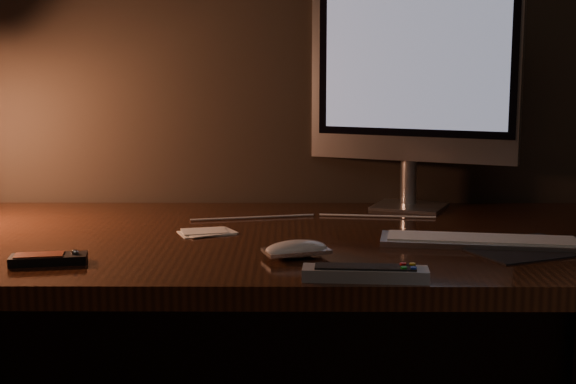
{
  "coord_description": "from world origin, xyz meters",
  "views": [
    {
      "loc": [
        0.04,
        0.28,
        1.09
      ],
      "look_at": [
        0.03,
        1.73,
        0.86
      ],
      "focal_mm": 50.0,
      "sensor_mm": 36.0,
      "label": 1
    }
  ],
  "objects_px": {
    "monitor": "(413,78)",
    "keyboard": "(481,241)",
    "desk": "(276,287)",
    "media_remote": "(48,259)",
    "tv_remote": "(365,273)",
    "mouse": "(297,252)"
  },
  "relations": [
    {
      "from": "monitor",
      "to": "mouse",
      "type": "height_order",
      "value": "monitor"
    },
    {
      "from": "keyboard",
      "to": "media_remote",
      "type": "distance_m",
      "value": 0.79
    },
    {
      "from": "media_remote",
      "to": "desk",
      "type": "bearing_deg",
      "value": 28.42
    },
    {
      "from": "mouse",
      "to": "tv_remote",
      "type": "bearing_deg",
      "value": -72.74
    },
    {
      "from": "keyboard",
      "to": "tv_remote",
      "type": "distance_m",
      "value": 0.35
    },
    {
      "from": "media_remote",
      "to": "mouse",
      "type": "bearing_deg",
      "value": -3.7
    },
    {
      "from": "monitor",
      "to": "keyboard",
      "type": "distance_m",
      "value": 0.49
    },
    {
      "from": "monitor",
      "to": "desk",
      "type": "bearing_deg",
      "value": -120.48
    },
    {
      "from": "monitor",
      "to": "tv_remote",
      "type": "relative_size",
      "value": 2.55
    },
    {
      "from": "media_remote",
      "to": "tv_remote",
      "type": "relative_size",
      "value": 0.66
    },
    {
      "from": "desk",
      "to": "monitor",
      "type": "xyz_separation_m",
      "value": [
        0.31,
        0.23,
        0.43
      ]
    },
    {
      "from": "media_remote",
      "to": "tv_remote",
      "type": "bearing_deg",
      "value": -20.62
    },
    {
      "from": "tv_remote",
      "to": "keyboard",
      "type": "bearing_deg",
      "value": 50.5
    },
    {
      "from": "monitor",
      "to": "media_remote",
      "type": "xyz_separation_m",
      "value": [
        -0.7,
        -0.54,
        -0.3
      ]
    },
    {
      "from": "desk",
      "to": "tv_remote",
      "type": "distance_m",
      "value": 0.46
    },
    {
      "from": "keyboard",
      "to": "tv_remote",
      "type": "height_order",
      "value": "tv_remote"
    },
    {
      "from": "desk",
      "to": "media_remote",
      "type": "relative_size",
      "value": 11.88
    },
    {
      "from": "mouse",
      "to": "media_remote",
      "type": "relative_size",
      "value": 0.85
    },
    {
      "from": "monitor",
      "to": "media_remote",
      "type": "relative_size",
      "value": 3.84
    },
    {
      "from": "desk",
      "to": "keyboard",
      "type": "distance_m",
      "value": 0.44
    },
    {
      "from": "desk",
      "to": "media_remote",
      "type": "xyz_separation_m",
      "value": [
        -0.39,
        -0.3,
        0.14
      ]
    },
    {
      "from": "monitor",
      "to": "mouse",
      "type": "relative_size",
      "value": 4.52
    }
  ]
}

